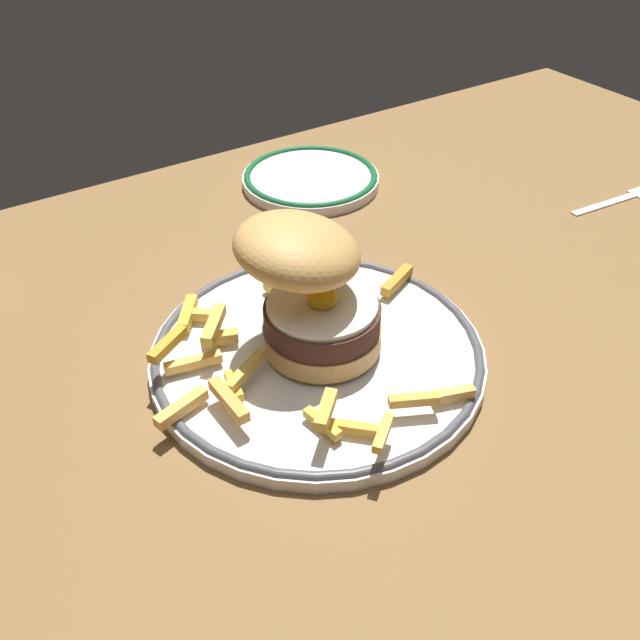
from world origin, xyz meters
The scene contains 6 objects.
ground_plane centered at (0.00, 0.00, -2.00)cm, with size 146.66×84.40×4.00cm, color brown.
dinner_plate centered at (-1.86, -0.38, 0.84)cm, with size 28.54×28.54×1.60cm.
burger centered at (-1.92, 1.18, 7.23)cm, with size 13.58×13.63×11.86cm.
fries_pile centered at (-6.58, 0.02, 2.60)cm, with size 28.83×25.24×2.87cm.
side_plate centered at (15.30, 27.88, 0.83)cm, with size 16.85×16.85×1.60cm.
fork centered at (44.11, 4.20, 0.18)cm, with size 14.47×2.63×0.36cm.
Camera 1 is at (-26.00, -37.19, 39.33)cm, focal length 38.47 mm.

